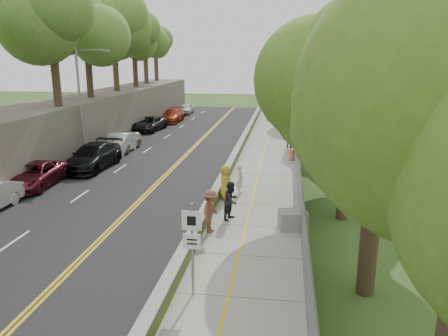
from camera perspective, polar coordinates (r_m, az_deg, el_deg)
ground at (r=17.59m, az=-5.38°, el=-10.97°), size 140.00×140.00×0.00m
road at (r=32.65m, az=-8.56°, el=1.11°), size 11.20×66.00×0.04m
sidewalk at (r=31.35m, az=5.51°, el=0.65°), size 4.20×66.00×0.05m
jersey_barrier at (r=31.46m, az=1.34°, el=1.28°), size 0.42×66.00×0.60m
rock_embankment at (r=35.43m, az=-21.39°, el=4.59°), size 5.00×66.00×4.00m
chainlink_fence at (r=31.11m, az=9.43°, el=2.25°), size 0.04×66.00×2.00m
trees_embankment at (r=34.86m, az=-22.00°, el=18.47°), size 6.40×66.00×13.00m
trees_fenceside at (r=30.57m, az=14.43°, el=13.13°), size 7.00×66.00×14.00m
streetlight at (r=32.81m, az=-17.99°, el=8.82°), size 2.52×0.22×8.00m
signpost at (r=13.88m, az=-4.19°, el=-9.29°), size 0.62×0.09×3.10m
construction_barrel at (r=32.20m, az=8.73°, el=1.73°), size 0.51×0.51×0.84m
concrete_block at (r=19.74m, az=8.98°, el=-6.70°), size 1.37×1.13×0.82m
car_2 at (r=27.79m, az=-23.51°, el=-0.84°), size 2.59×5.16×1.40m
car_3 at (r=30.79m, az=-16.76°, el=1.44°), size 2.60×5.82×1.66m
car_4 at (r=36.15m, az=-12.88°, el=3.46°), size 1.76×4.37×1.49m
car_5 at (r=35.03m, az=-13.58°, el=3.10°), size 1.63×4.64×1.53m
car_6 at (r=45.00m, az=-9.72°, el=5.71°), size 2.74×5.19×1.39m
car_7 at (r=50.51m, az=-6.76°, el=6.83°), size 2.08×5.06×1.47m
car_8 at (r=57.33m, az=-4.96°, el=7.74°), size 1.79×4.01×1.34m
painter_0 at (r=23.20m, az=0.14°, el=-1.89°), size 0.88×1.06×1.85m
painter_1 at (r=24.06m, az=2.11°, el=-1.47°), size 0.42×0.63×1.71m
painter_2 at (r=20.41m, az=0.97°, el=-4.27°), size 0.99×1.09×1.83m
painter_3 at (r=18.94m, az=-1.77°, el=-5.67°), size 0.94×1.35×1.91m
person_far at (r=36.34m, az=8.56°, el=3.96°), size 1.10×0.65×1.76m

